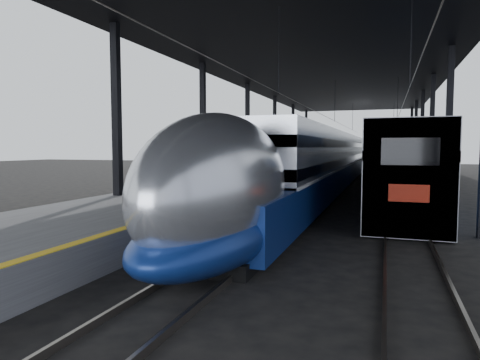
% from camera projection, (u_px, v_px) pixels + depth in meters
% --- Properties ---
extents(ground, '(160.00, 160.00, 0.00)m').
position_uv_depth(ground, '(180.00, 249.00, 13.84)').
color(ground, black).
rests_on(ground, ground).
extents(platform, '(6.00, 80.00, 1.00)m').
position_uv_depth(platform, '(256.00, 182.00, 33.79)').
color(platform, '#4C4C4F').
rests_on(platform, ground).
extents(yellow_strip, '(0.30, 80.00, 0.01)m').
position_uv_depth(yellow_strip, '(290.00, 177.00, 32.85)').
color(yellow_strip, gold).
rests_on(yellow_strip, platform).
extents(rails, '(6.52, 80.00, 0.16)m').
position_uv_depth(rails, '(360.00, 191.00, 31.24)').
color(rails, slate).
rests_on(rails, ground).
extents(canopy, '(18.00, 75.00, 9.47)m').
position_uv_depth(canopy, '(326.00, 68.00, 31.38)').
color(canopy, black).
rests_on(canopy, ground).
extents(tgv_train, '(3.03, 65.20, 4.34)m').
position_uv_depth(tgv_train, '(335.00, 161.00, 37.64)').
color(tgv_train, silver).
rests_on(tgv_train, ground).
extents(second_train, '(3.13, 56.05, 4.31)m').
position_uv_depth(second_train, '(395.00, 159.00, 40.38)').
color(second_train, navy).
rests_on(second_train, ground).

